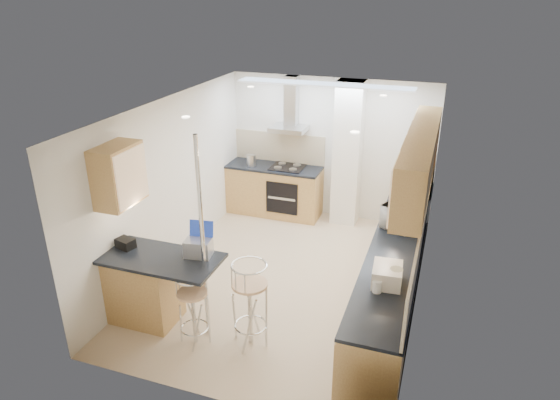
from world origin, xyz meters
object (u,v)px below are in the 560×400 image
(laptop, at_px, (198,248))
(microwave, at_px, (405,214))
(bar_stool_near, at_px, (193,310))
(bar_stool_end, at_px, (250,304))
(bread_bin, at_px, (387,275))

(laptop, bearing_deg, microwave, 27.96)
(bar_stool_near, bearing_deg, bar_stool_end, 24.53)
(microwave, bearing_deg, bar_stool_end, 164.50)
(bread_bin, bearing_deg, bar_stool_end, -171.33)
(bar_stool_near, bearing_deg, microwave, 49.67)
(microwave, bearing_deg, bar_stool_near, 157.75)
(laptop, xyz_separation_m, bread_bin, (2.20, 0.16, -0.02))
(microwave, relative_size, laptop, 1.97)
(laptop, height_order, bread_bin, laptop)
(bar_stool_end, bearing_deg, bar_stool_near, 136.01)
(bar_stool_near, distance_m, bread_bin, 2.24)
(bar_stool_near, xyz_separation_m, bread_bin, (2.10, 0.56, 0.57))
(laptop, relative_size, bar_stool_end, 0.29)
(bar_stool_near, relative_size, bread_bin, 2.32)
(bar_stool_end, height_order, bread_bin, bread_bin)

